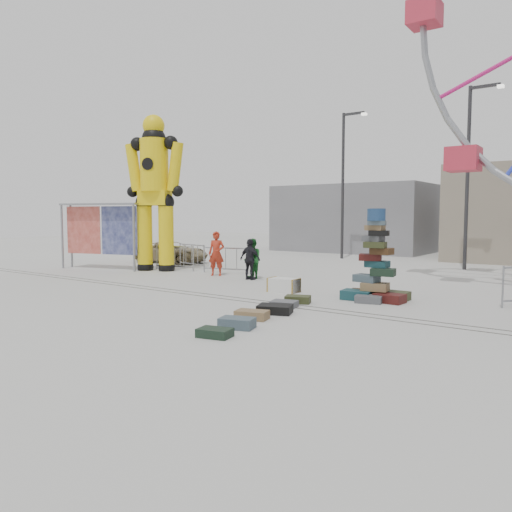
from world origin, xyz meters
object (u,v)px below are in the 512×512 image
Objects in this scene: lamp_post_right at (470,168)px; crash_test_dummy at (155,187)px; lamp_post_left at (344,178)px; barricade_dummy_c at (226,260)px; pedestrian_green at (252,259)px; steamer_trunk at (284,285)px; barricade_dummy_a at (192,256)px; parked_suv at (172,252)px; pedestrian_red at (216,254)px; pedestrian_black at (250,259)px; banner_scaffold at (101,220)px; barricade_dummy_b at (175,258)px; suitcase_tower at (375,275)px.

crash_test_dummy is at bearing -142.38° from lamp_post_right.
lamp_post_left is 10.20m from barricade_dummy_c.
lamp_post_left reaches higher than pedestrian_green.
lamp_post_right is at bearing 28.83° from barricade_dummy_c.
lamp_post_left is (-7.00, 2.00, 0.00)m from lamp_post_right.
steamer_trunk is (-3.03, -10.29, -4.26)m from lamp_post_right.
barricade_dummy_a reaches higher than steamer_trunk.
crash_test_dummy reaches higher than barricade_dummy_a.
parked_suv is at bearing 150.88° from steamer_trunk.
steamer_trunk is 0.24× the size of parked_suv.
pedestrian_red is 1.15× the size of pedestrian_black.
banner_scaffold is (-2.39, -1.03, -1.43)m from crash_test_dummy.
barricade_dummy_c is (2.74, -0.86, 0.00)m from barricade_dummy_a.
barricade_dummy_a is (2.76, 2.90, -1.66)m from banner_scaffold.
parked_suv is at bearing 127.09° from pedestrian_red.
steamer_trunk is 0.61× the size of pedestrian_green.
pedestrian_black is 0.40× the size of parked_suv.
crash_test_dummy is at bearing 163.64° from steamer_trunk.
banner_scaffold is 7.72m from pedestrian_green.
barricade_dummy_c is at bearing 5.75° from banner_scaffold.
pedestrian_red reaches higher than barricade_dummy_c.
crash_test_dummy is 3.45× the size of barricade_dummy_b.
barricade_dummy_b is 0.52× the size of parked_suv.
crash_test_dummy is 4.50m from barricade_dummy_c.
lamp_post_left reaches higher than barricade_dummy_a.
pedestrian_black reaches higher than pedestrian_green.
lamp_post_left reaches higher than parked_suv.
pedestrian_green is at bearing -23.67° from pedestrian_red.
barricade_dummy_b is 4.71m from pedestrian_black.
pedestrian_red is (5.74, 1.18, -1.32)m from banner_scaffold.
pedestrian_black is (7.60, 0.93, -1.44)m from banner_scaffold.
lamp_post_right is at bearing 17.39° from crash_test_dummy.
crash_test_dummy reaches higher than banner_scaffold.
lamp_post_right reaches higher than banner_scaffold.
banner_scaffold reaches higher than parked_suv.
banner_scaffold is (-13.29, -9.42, -2.27)m from lamp_post_right.
banner_scaffold is at bearing -176.97° from crash_test_dummy.
pedestrian_green is 0.31m from pedestrian_black.
pedestrian_red reaches higher than barricade_dummy_b.
pedestrian_red is at bearing -16.31° from barricade_dummy_b.
suitcase_tower is at bearing -17.21° from banner_scaffold.
suitcase_tower is 7.63m from pedestrian_red.
lamp_post_left is 10.29m from parked_suv.
crash_test_dummy reaches higher than suitcase_tower.
pedestrian_green is at bearing -18.04° from crash_test_dummy.
parked_suv is at bearing -157.61° from lamp_post_right.
barricade_dummy_a is 2.87m from barricade_dummy_c.
banner_scaffold is 3.75m from barricade_dummy_b.
steamer_trunk is at bearing -72.12° from lamp_post_left.
suitcase_tower is 8.10m from barricade_dummy_c.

